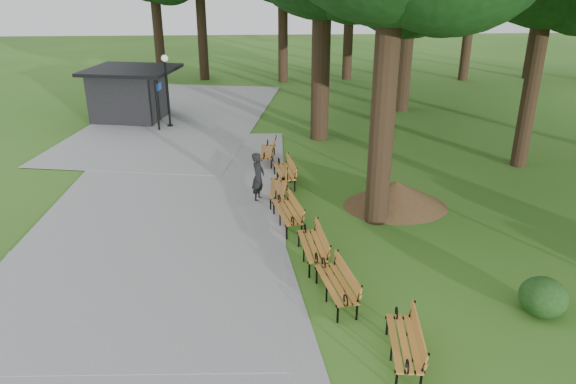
{
  "coord_description": "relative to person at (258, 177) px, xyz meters",
  "views": [
    {
      "loc": [
        -0.82,
        -13.35,
        7.22
      ],
      "look_at": [
        -0.02,
        1.28,
        1.1
      ],
      "focal_mm": 33.92,
      "sensor_mm": 36.0,
      "label": 1
    }
  ],
  "objects": [
    {
      "name": "lamp_post",
      "position": [
        -4.23,
        9.12,
        1.61
      ],
      "size": [
        0.32,
        0.32,
        3.42
      ],
      "color": "black",
      "rests_on": "ground"
    },
    {
      "name": "ground",
      "position": [
        0.89,
        -3.26,
        -0.82
      ],
      "size": [
        100.0,
        100.0,
        0.0
      ],
      "primitive_type": "plane",
      "color": "#31631C",
      "rests_on": "ground"
    },
    {
      "name": "bench_2",
      "position": [
        1.39,
        -4.1,
        -0.38
      ],
      "size": [
        0.8,
        1.95,
        0.88
      ],
      "primitive_type": null,
      "rotation": [
        0.0,
        0.0,
        -1.48
      ],
      "color": "#BE732B",
      "rests_on": "ground"
    },
    {
      "name": "kiosk",
      "position": [
        -6.4,
        10.65,
        0.47
      ],
      "size": [
        4.78,
        4.36,
        2.6
      ],
      "primitive_type": null,
      "rotation": [
        0.0,
        0.0,
        -0.2
      ],
      "color": "black",
      "rests_on": "ground"
    },
    {
      "name": "path",
      "position": [
        -3.11,
        -0.26,
        -0.79
      ],
      "size": [
        12.0,
        38.0,
        0.06
      ],
      "primitive_type": "cube",
      "color": "gray",
      "rests_on": "ground"
    },
    {
      "name": "bench_4",
      "position": [
        0.65,
        -0.04,
        -0.38
      ],
      "size": [
        0.76,
        1.94,
        0.88
      ],
      "primitive_type": null,
      "rotation": [
        0.0,
        0.0,
        -1.63
      ],
      "color": "#BE732B",
      "rests_on": "ground"
    },
    {
      "name": "shrub_2",
      "position": [
        6.27,
        -6.74,
        -0.82
      ],
      "size": [
        1.04,
        1.04,
        0.89
      ],
      "primitive_type": "ellipsoid",
      "color": "#193D14",
      "rests_on": "ground"
    },
    {
      "name": "person",
      "position": [
        0.0,
        0.0,
        0.0
      ],
      "size": [
        0.57,
        0.7,
        1.65
      ],
      "primitive_type": "imported",
      "rotation": [
        0.0,
        0.0,
        1.24
      ],
      "color": "black",
      "rests_on": "ground"
    },
    {
      "name": "bench_3",
      "position": [
        0.85,
        -1.98,
        -0.38
      ],
      "size": [
        0.99,
        1.99,
        0.88
      ],
      "primitive_type": null,
      "rotation": [
        0.0,
        0.0,
        -1.38
      ],
      "color": "#BE732B",
      "rests_on": "ground"
    },
    {
      "name": "bench_6",
      "position": [
        0.36,
        3.76,
        -0.38
      ],
      "size": [
        0.83,
        1.96,
        0.88
      ],
      "primitive_type": null,
      "rotation": [
        0.0,
        0.0,
        -1.67
      ],
      "color": "#BE732B",
      "rests_on": "ground"
    },
    {
      "name": "bench_5",
      "position": [
        0.92,
        1.48,
        -0.38
      ],
      "size": [
        0.88,
        1.97,
        0.88
      ],
      "primitive_type": null,
      "rotation": [
        0.0,
        0.0,
        -1.44
      ],
      "color": "#BE732B",
      "rests_on": "ground"
    },
    {
      "name": "bench_1",
      "position": [
        1.76,
        -5.97,
        -0.38
      ],
      "size": [
        0.97,
        1.98,
        0.88
      ],
      "primitive_type": null,
      "rotation": [
        0.0,
        0.0,
        -1.39
      ],
      "color": "#BE732B",
      "rests_on": "ground"
    },
    {
      "name": "bench_0",
      "position": [
        2.79,
        -8.13,
        -0.38
      ],
      "size": [
        0.86,
        1.96,
        0.88
      ],
      "primitive_type": null,
      "rotation": [
        0.0,
        0.0,
        -1.69
      ],
      "color": "#BE732B",
      "rests_on": "ground"
    },
    {
      "name": "dirt_mound",
      "position": [
        4.42,
        -0.72,
        -0.39
      ],
      "size": [
        2.82,
        2.82,
        0.87
      ],
      "primitive_type": "cone",
      "color": "#47301C",
      "rests_on": "ground"
    }
  ]
}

